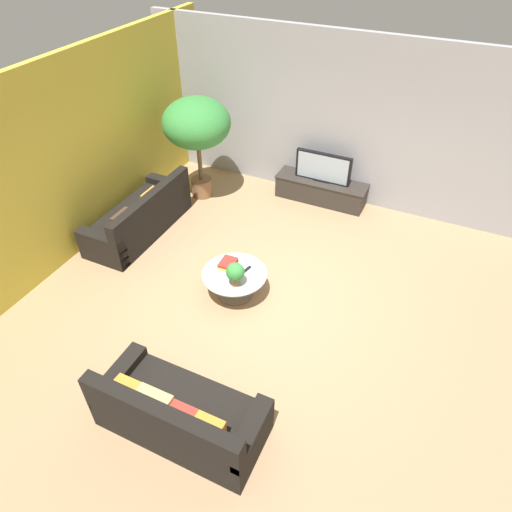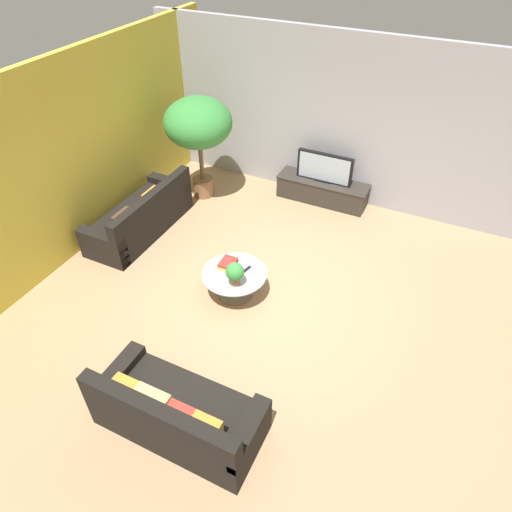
% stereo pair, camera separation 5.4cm
% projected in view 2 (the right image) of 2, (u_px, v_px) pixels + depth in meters
% --- Properties ---
extents(ground_plane, '(24.00, 24.00, 0.00)m').
position_uv_depth(ground_plane, '(260.00, 298.00, 6.77)').
color(ground_plane, '#9E7A56').
extents(back_wall_stone, '(7.40, 0.12, 3.00)m').
position_uv_depth(back_wall_stone, '(339.00, 121.00, 8.07)').
color(back_wall_stone, '#939399').
rests_on(back_wall_stone, ground).
extents(side_wall_left, '(0.12, 7.40, 3.00)m').
position_uv_depth(side_wall_left, '(75.00, 156.00, 7.05)').
color(side_wall_left, gold).
rests_on(side_wall_left, ground).
extents(media_console, '(1.73, 0.50, 0.44)m').
position_uv_depth(media_console, '(322.00, 190.00, 8.69)').
color(media_console, '#2D2823').
rests_on(media_console, ground).
extents(television, '(1.05, 0.13, 0.55)m').
position_uv_depth(television, '(325.00, 168.00, 8.38)').
color(television, black).
rests_on(television, media_console).
extents(coffee_table, '(0.95, 0.95, 0.41)m').
position_uv_depth(coffee_table, '(235.00, 279.00, 6.67)').
color(coffee_table, '#756656').
rests_on(coffee_table, ground).
extents(couch_by_wall, '(0.84, 2.09, 0.84)m').
position_uv_depth(couch_by_wall, '(142.00, 217.00, 7.89)').
color(couch_by_wall, black).
rests_on(couch_by_wall, ground).
extents(couch_near_entry, '(1.86, 0.84, 0.84)m').
position_uv_depth(couch_near_entry, '(177.00, 414.00, 4.99)').
color(couch_near_entry, black).
rests_on(couch_near_entry, ground).
extents(potted_palm_tall, '(1.22, 1.22, 1.92)m').
position_uv_depth(potted_palm_tall, '(198.00, 126.00, 8.09)').
color(potted_palm_tall, brown).
rests_on(potted_palm_tall, ground).
extents(potted_plant_tabletop, '(0.26, 0.26, 0.36)m').
position_uv_depth(potted_plant_tabletop, '(235.00, 273.00, 6.29)').
color(potted_plant_tabletop, brown).
rests_on(potted_plant_tabletop, coffee_table).
extents(book_stack, '(0.23, 0.30, 0.08)m').
position_uv_depth(book_stack, '(228.00, 263.00, 6.71)').
color(book_stack, gold).
rests_on(book_stack, coffee_table).
extents(remote_black, '(0.08, 0.16, 0.02)m').
position_uv_depth(remote_black, '(247.00, 269.00, 6.65)').
color(remote_black, black).
rests_on(remote_black, coffee_table).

